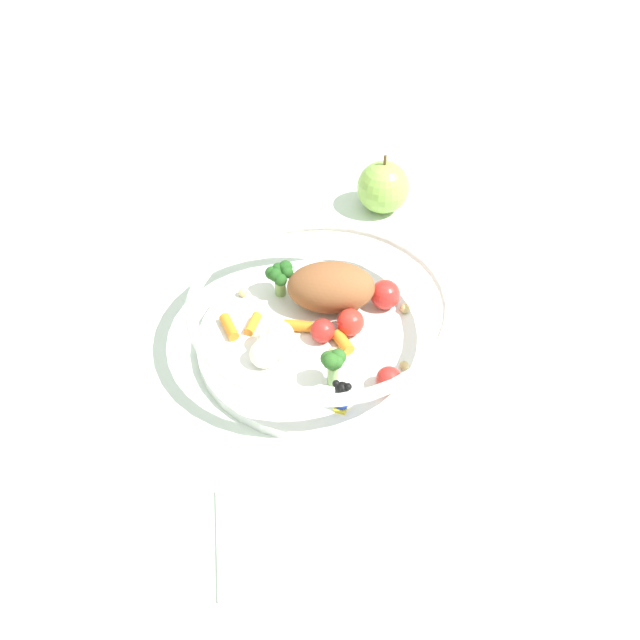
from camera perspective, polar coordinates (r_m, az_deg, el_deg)
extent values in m
plane|color=silver|center=(0.78, -1.58, -2.37)|extent=(2.40, 2.40, 0.00)
cylinder|color=white|center=(0.78, 0.00, -1.57)|extent=(0.25, 0.25, 0.01)
torus|color=white|center=(0.74, 0.00, 1.32)|extent=(0.26, 0.26, 0.01)
ellipsoid|color=brown|center=(0.79, 0.83, 2.46)|extent=(0.10, 0.08, 0.05)
cylinder|color=#8EB766|center=(0.72, 0.95, -4.11)|extent=(0.01, 0.01, 0.02)
sphere|color=#2D6023|center=(0.71, 0.61, -2.90)|extent=(0.01, 0.01, 0.01)
sphere|color=#2D6023|center=(0.70, 0.81, -3.09)|extent=(0.02, 0.02, 0.02)
sphere|color=#2D6023|center=(0.70, 1.20, -3.17)|extent=(0.01, 0.01, 0.01)
sphere|color=#2D6023|center=(0.71, 1.36, -2.76)|extent=(0.02, 0.02, 0.02)
sphere|color=#2D6023|center=(0.71, 0.99, -2.81)|extent=(0.01, 0.01, 0.01)
cylinder|color=#7FAD5B|center=(0.82, -2.98, 2.48)|extent=(0.01, 0.01, 0.02)
sphere|color=#23561E|center=(0.81, -3.62, 3.53)|extent=(0.01, 0.01, 0.01)
sphere|color=#23561E|center=(0.80, -3.33, 3.36)|extent=(0.01, 0.01, 0.01)
sphere|color=#23561E|center=(0.80, -2.96, 3.01)|extent=(0.01, 0.01, 0.01)
sphere|color=#23561E|center=(0.80, -2.46, 3.57)|extent=(0.01, 0.01, 0.01)
sphere|color=#23561E|center=(0.80, -2.58, 3.95)|extent=(0.02, 0.02, 0.02)
sphere|color=#23561E|center=(0.81, -3.11, 3.77)|extent=(0.02, 0.02, 0.02)
sphere|color=silver|center=(0.75, -3.75, -1.74)|extent=(0.02, 0.02, 0.02)
sphere|color=silver|center=(0.74, -4.19, -2.54)|extent=(0.03, 0.03, 0.03)
sphere|color=silver|center=(0.75, -3.39, -1.93)|extent=(0.03, 0.03, 0.03)
sphere|color=silver|center=(0.74, -3.18, -1.70)|extent=(0.02, 0.02, 0.02)
sphere|color=silver|center=(0.75, -3.03, -1.17)|extent=(0.03, 0.03, 0.03)
sphere|color=silver|center=(0.75, -3.85, -1.14)|extent=(0.02, 0.02, 0.02)
cube|color=yellow|center=(0.71, 1.61, -6.44)|extent=(0.01, 0.02, 0.00)
cylinder|color=#1933B2|center=(0.70, 1.62, -5.90)|extent=(0.01, 0.01, 0.02)
sphere|color=black|center=(0.69, 1.65, -5.14)|extent=(0.01, 0.01, 0.01)
sphere|color=black|center=(0.69, 1.21, -4.78)|extent=(0.01, 0.01, 0.01)
sphere|color=black|center=(0.69, 2.10, -5.00)|extent=(0.01, 0.01, 0.01)
cylinder|color=orange|center=(0.78, -1.64, -0.44)|extent=(0.03, 0.02, 0.01)
cylinder|color=orange|center=(0.78, -6.73, -0.38)|extent=(0.03, 0.03, 0.01)
cylinder|color=orange|center=(0.76, 1.73, -1.68)|extent=(0.03, 0.03, 0.01)
cylinder|color=orange|center=(0.78, -5.03, -0.30)|extent=(0.01, 0.03, 0.01)
sphere|color=red|center=(0.80, 4.90, 1.91)|extent=(0.03, 0.03, 0.03)
sphere|color=red|center=(0.72, 5.17, -4.42)|extent=(0.02, 0.02, 0.02)
sphere|color=red|center=(0.77, 2.28, -0.17)|extent=(0.03, 0.03, 0.03)
sphere|color=red|center=(0.76, 0.19, -0.80)|extent=(0.02, 0.02, 0.02)
sphere|color=#D1B775|center=(0.82, -5.78, 2.08)|extent=(0.01, 0.01, 0.01)
sphere|color=#D1B775|center=(0.75, 0.98, -2.43)|extent=(0.01, 0.01, 0.01)
sphere|color=tan|center=(0.74, 6.29, -3.39)|extent=(0.01, 0.01, 0.01)
sphere|color=tan|center=(0.80, 6.36, 0.85)|extent=(0.01, 0.01, 0.01)
sphere|color=tan|center=(0.77, -3.29, -1.13)|extent=(0.01, 0.01, 0.01)
sphere|color=tan|center=(0.77, -2.34, -1.02)|extent=(0.01, 0.01, 0.01)
sphere|color=#8CB74C|center=(0.95, 4.74, 9.86)|extent=(0.06, 0.06, 0.06)
cylinder|color=brown|center=(0.93, 4.88, 11.82)|extent=(0.00, 0.00, 0.01)
cube|color=white|center=(0.65, -2.52, -15.81)|extent=(0.14, 0.13, 0.01)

